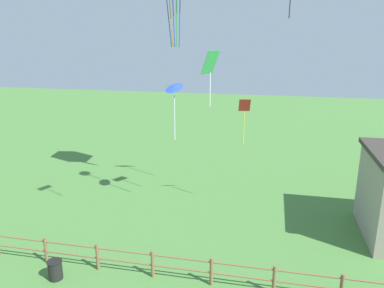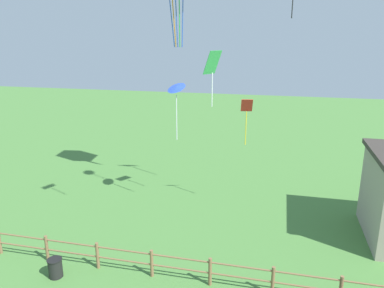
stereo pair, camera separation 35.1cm
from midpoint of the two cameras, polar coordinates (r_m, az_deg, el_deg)
wooden_fence at (r=15.80m, az=-2.28°, el=-18.05°), size 22.04×0.14×1.20m
trash_bin at (r=17.05m, az=-20.71°, el=-17.49°), size 0.61×0.61×0.81m
kite_red_diamond at (r=20.29m, az=7.48°, el=4.80°), size 0.68×0.57×2.54m
kite_blue_delta at (r=19.99m, az=-3.24°, el=8.23°), size 1.31×1.28×3.12m
kite_green_diamond at (r=19.74m, az=2.29°, el=11.68°), size 0.91×1.06×2.91m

